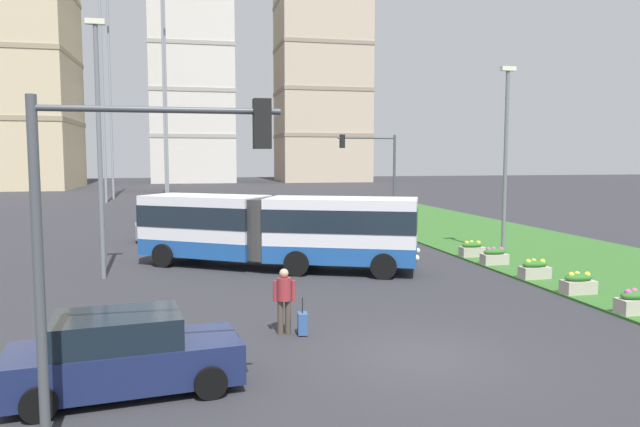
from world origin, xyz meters
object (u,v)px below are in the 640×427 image
at_px(articulated_bus, 276,229).
at_px(traffic_light_near_left, 125,206).
at_px(traffic_light_far_right, 376,166).
at_px(streetlight_left, 99,139).
at_px(flower_planter_0, 636,302).
at_px(apartment_tower_centre, 322,50).
at_px(rolling_suitcase, 302,323).
at_px(car_grey_wagon, 175,227).
at_px(flower_planter_2, 535,269).
at_px(apartment_tower_westcentre, 192,75).
at_px(flower_planter_1, 578,283).
at_px(flower_planter_3, 494,256).
at_px(streetlight_median, 506,153).
at_px(flower_planter_4, 472,249).
at_px(pedestrian_crossing, 284,296).
at_px(apartment_tower_west, 15,25).
at_px(car_navy_sedan, 124,355).

bearing_deg(articulated_bus, traffic_light_near_left, -106.81).
xyz_separation_m(traffic_light_far_right, streetlight_left, (-14.38, -10.90, 1.19)).
bearing_deg(flower_planter_0, apartment_tower_centre, 82.67).
bearing_deg(rolling_suitcase, apartment_tower_centre, 77.20).
relative_size(car_grey_wagon, flower_planter_2, 4.14).
distance_m(streetlight_left, apartment_tower_westcentre, 96.33).
relative_size(flower_planter_1, apartment_tower_centre, 0.02).
relative_size(rolling_suitcase, flower_planter_3, 0.88).
relative_size(traffic_light_near_left, streetlight_left, 0.57).
bearing_deg(traffic_light_far_right, traffic_light_near_left, -115.80).
xyz_separation_m(flower_planter_1, streetlight_median, (1.90, 8.30, 4.44)).
bearing_deg(flower_planter_4, articulated_bus, -176.70).
bearing_deg(pedestrian_crossing, streetlight_left, 123.10).
relative_size(rolling_suitcase, streetlight_left, 0.10).
bearing_deg(flower_planter_1, rolling_suitcase, -166.36).
distance_m(articulated_bus, traffic_light_near_left, 15.62).
bearing_deg(flower_planter_2, articulated_bus, 153.55).
bearing_deg(traffic_light_far_right, car_grey_wagon, -177.38).
relative_size(flower_planter_0, apartment_tower_westcentre, 0.03).
height_order(pedestrian_crossing, apartment_tower_west, apartment_tower_west).
height_order(streetlight_median, apartment_tower_westcentre, apartment_tower_westcentre).
bearing_deg(articulated_bus, streetlight_left, -174.04).
bearing_deg(flower_planter_3, pedestrian_crossing, -142.81).
xyz_separation_m(traffic_light_far_right, streetlight_median, (3.48, -9.06, 0.75)).
distance_m(articulated_bus, flower_planter_2, 10.34).
relative_size(flower_planter_1, flower_planter_3, 1.00).
relative_size(car_grey_wagon, traffic_light_near_left, 0.82).
relative_size(traffic_light_far_right, streetlight_left, 0.62).
bearing_deg(flower_planter_4, streetlight_left, -175.57).
xyz_separation_m(flower_planter_0, traffic_light_near_left, (-13.67, -5.00, 3.43)).
height_order(apartment_tower_westcentre, apartment_tower_centre, apartment_tower_centre).
distance_m(flower_planter_2, traffic_light_near_left, 17.41).
height_order(rolling_suitcase, traffic_light_near_left, traffic_light_near_left).
bearing_deg(pedestrian_crossing, car_navy_sedan, -139.21).
bearing_deg(flower_planter_0, streetlight_left, 150.32).
relative_size(flower_planter_2, apartment_tower_westcentre, 0.03).
xyz_separation_m(flower_planter_2, streetlight_left, (-15.96, 3.87, 4.88)).
height_order(car_grey_wagon, traffic_light_near_left, traffic_light_near_left).
distance_m(pedestrian_crossing, streetlight_left, 11.19).
xyz_separation_m(pedestrian_crossing, apartment_tower_centre, (23.27, 100.22, 24.51)).
height_order(car_grey_wagon, flower_planter_1, car_grey_wagon).
distance_m(car_grey_wagon, streetlight_left, 11.58).
height_order(flower_planter_1, flower_planter_2, same).
xyz_separation_m(flower_planter_4, streetlight_median, (1.90, 0.60, 4.44)).
distance_m(flower_planter_3, apartment_tower_centre, 96.60).
xyz_separation_m(car_navy_sedan, streetlight_median, (15.90, 13.67, 4.11)).
bearing_deg(streetlight_median, apartment_tower_centre, 82.98).
distance_m(pedestrian_crossing, flower_planter_2, 11.39).
relative_size(flower_planter_3, traffic_light_far_right, 0.18).
distance_m(rolling_suitcase, flower_planter_2, 11.05).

